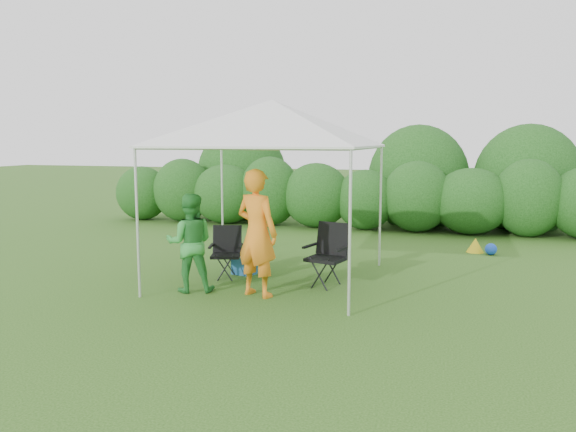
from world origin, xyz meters
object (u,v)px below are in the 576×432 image
(chair_right, at_px, (329,250))
(woman, at_px, (190,243))
(man, at_px, (257,233))
(canopy, at_px, (272,124))
(chair_left, at_px, (226,248))
(cooler, at_px, (244,265))

(chair_right, distance_m, woman, 2.10)
(chair_right, relative_size, man, 0.53)
(canopy, height_order, chair_left, canopy)
(canopy, bearing_deg, woman, -133.39)
(chair_right, relative_size, cooler, 2.20)
(cooler, bearing_deg, chair_right, 2.40)
(man, xyz_separation_m, woman, (-1.02, -0.05, -0.19))
(chair_left, height_order, cooler, chair_left)
(chair_right, bearing_deg, man, -119.56)
(man, relative_size, cooler, 4.17)
(man, xyz_separation_m, cooler, (-0.65, 1.17, -0.75))
(chair_left, bearing_deg, canopy, -13.25)
(canopy, bearing_deg, cooler, 159.10)
(chair_right, bearing_deg, canopy, -170.10)
(woman, height_order, cooler, woman)
(chair_left, bearing_deg, man, -62.55)
(man, height_order, woman, man)
(chair_right, relative_size, woman, 0.66)
(canopy, distance_m, chair_right, 2.13)
(chair_left, xyz_separation_m, man, (0.86, -0.92, 0.44))
(man, bearing_deg, cooler, -42.17)
(woman, bearing_deg, cooler, -128.46)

